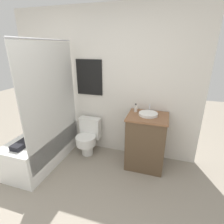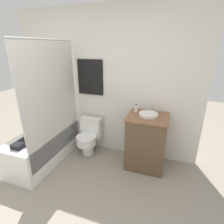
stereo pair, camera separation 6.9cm
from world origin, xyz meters
name	(u,v)px [view 1 (the left image)]	position (x,y,z in m)	size (l,w,h in m)	color
wall_back	(103,85)	(0.00, 1.90, 1.25)	(3.28, 0.07, 2.50)	silver
shower_area	(44,144)	(-0.83, 1.19, 0.32)	(0.59, 1.37, 1.98)	white
toilet	(88,136)	(-0.22, 1.64, 0.34)	(0.40, 0.47, 0.65)	white
vanity	(146,141)	(0.83, 1.59, 0.45)	(0.62, 0.54, 0.89)	brown
sink	(148,114)	(0.83, 1.61, 0.91)	(0.29, 0.32, 0.13)	white
soap_bottle	(136,108)	(0.61, 1.71, 0.95)	(0.05, 0.05, 0.14)	silver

